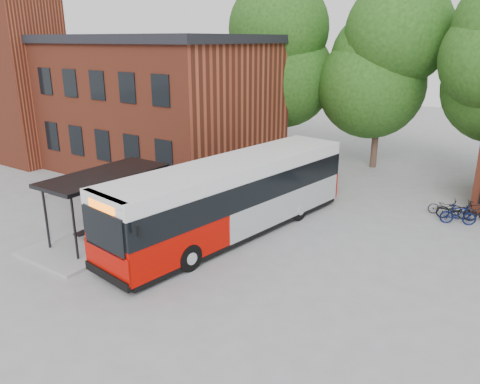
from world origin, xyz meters
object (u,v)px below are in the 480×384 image
Objects in this scene: bicycle_2 at (457,210)px; bicycle_3 at (475,211)px; bus_shelter at (107,205)px; city_bus at (234,198)px; bicycle_0 at (445,207)px; bicycle_1 at (458,215)px.

bicycle_3 is at bearing -79.48° from bicycle_2.
bicycle_3 is at bearing 40.90° from bus_shelter.
city_bus reaches higher than bicycle_0.
bicycle_1 is at bearing -159.68° from bicycle_0.
bus_shelter is at bearing 110.85° from bicycle_1.
bus_shelter is 17.05m from bicycle_3.
bicycle_0 is at bearing 18.96° from bicycle_1.
city_bus is 8.25× the size of bicycle_0.
bicycle_2 is at bearing 51.09° from city_bus.
bus_shelter is 4.48× the size of bicycle_3.
bicycle_3 is (1.34, 0.01, 0.05)m from bicycle_0.
city_bus reaches higher than bicycle_3.
bus_shelter is at bearing -133.78° from city_bus.
bicycle_2 is at bearing 41.63° from bus_shelter.
city_bus is 10.68m from bicycle_0.
bicycle_2 is at bearing 92.10° from bicycle_3.
bicycle_1 is (0.78, -1.01, 0.07)m from bicycle_0.
bicycle_0 is at bearing 65.75° from bicycle_3.
bicycle_0 is at bearing 54.74° from city_bus.
bicycle_0 is 0.70m from bicycle_2.
bus_shelter is 4.43× the size of bicycle_0.
bus_shelter is 3.84× the size of bicycle_2.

